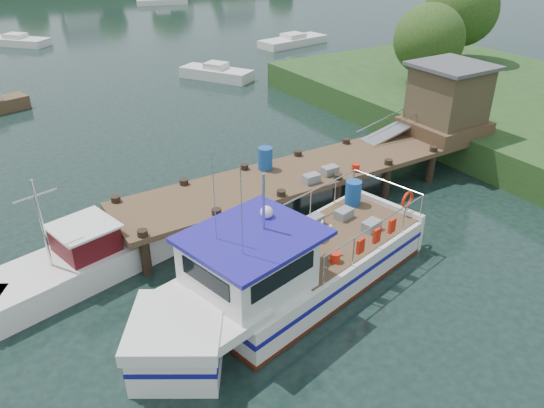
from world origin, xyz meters
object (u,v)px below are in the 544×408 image
work_boat (66,268)px  moored_c (293,41)px  lobster_boat (282,273)px  dock (404,125)px  moored_far (162,1)px  moored_b (216,73)px  moored_d (16,41)px

work_boat → moored_c: 35.76m
moored_c → work_boat: bearing=-133.7°
moored_c → lobster_boat: bearing=-123.1°
dock → moored_far: dock is taller
work_boat → moored_b: size_ratio=1.33×
dock → moored_c: 27.14m
lobster_boat → work_boat: 6.58m
lobster_boat → dock: bearing=13.8°
lobster_boat → moored_d: lobster_boat is taller
lobster_boat → work_boat: lobster_boat is taller
work_boat → moored_d: size_ratio=1.22×
moored_far → work_boat: bearing=-112.3°
moored_d → dock: bearing=-87.8°
lobster_boat → moored_b: (9.42, 22.87, -0.51)m
dock → moored_b: 18.33m
work_boat → moored_far: size_ratio=1.03×
dock → work_boat: bearing=-177.9°
lobster_boat → moored_far: 62.57m
moored_b → lobster_boat: bearing=-88.5°
dock → moored_far: 55.77m
dock → moored_b: (0.30, 18.24, -1.82)m
lobster_boat → moored_c: (20.23, 29.32, -0.55)m
work_boat → lobster_boat: bearing=-52.3°
work_boat → moored_c: size_ratio=1.05×
dock → moored_c: (11.11, 24.69, -1.86)m
lobster_boat → moored_d: 42.31m
moored_b → moored_c: bearing=54.7°
moored_far → moored_d: 26.59m
lobster_boat → moored_b: lobster_boat is taller
work_boat → moored_b: (14.55, 18.76, -0.16)m
dock → lobster_boat: size_ratio=1.56×
dock → moored_far: size_ratio=2.45×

